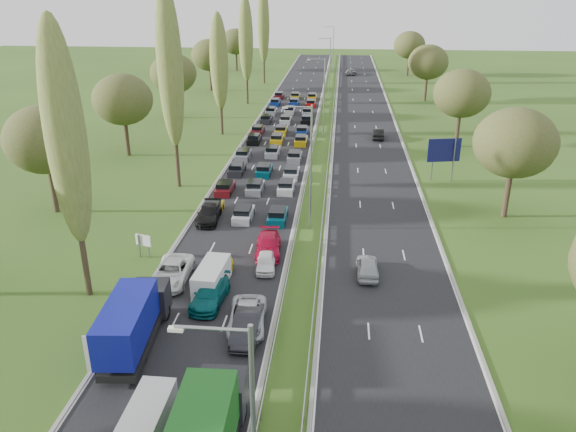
% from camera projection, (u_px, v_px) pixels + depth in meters
% --- Properties ---
extents(ground, '(260.00, 260.00, 0.00)m').
position_uv_depth(ground, '(324.00, 135.00, 88.32)').
color(ground, '#2E4B17').
rests_on(ground, ground).
extents(near_carriageway, '(10.50, 215.00, 0.04)m').
position_uv_depth(near_carriageway, '(283.00, 130.00, 91.21)').
color(near_carriageway, black).
rests_on(near_carriageway, ground).
extents(far_carriageway, '(10.50, 215.00, 0.04)m').
position_uv_depth(far_carriageway, '(366.00, 132.00, 90.03)').
color(far_carriageway, black).
rests_on(far_carriageway, ground).
extents(central_reservation, '(2.36, 215.00, 0.32)m').
position_uv_depth(central_reservation, '(324.00, 128.00, 90.41)').
color(central_reservation, gray).
rests_on(central_reservation, ground).
extents(lamp_columns, '(0.18, 140.18, 12.00)m').
position_uv_depth(lamp_columns, '(324.00, 99.00, 84.20)').
color(lamp_columns, gray).
rests_on(lamp_columns, ground).
extents(poplar_row, '(2.80, 127.80, 22.44)m').
position_uv_depth(poplar_row, '(202.00, 62.00, 74.11)').
color(poplar_row, '#2D2116').
rests_on(poplar_row, ground).
extents(woodland_left, '(8.00, 166.00, 11.10)m').
position_uv_depth(woodland_left, '(113.00, 105.00, 71.71)').
color(woodland_left, '#2D2116').
rests_on(woodland_left, ground).
extents(woodland_right, '(8.00, 153.00, 11.10)m').
position_uv_depth(woodland_right, '(474.00, 105.00, 71.42)').
color(woodland_right, '#2D2116').
rests_on(woodland_right, ground).
extents(traffic_queue_fill, '(9.01, 69.31, 0.80)m').
position_uv_depth(traffic_queue_fill, '(279.00, 136.00, 86.15)').
color(traffic_queue_fill, '#BF990C').
rests_on(traffic_queue_fill, ground).
extents(near_car_2, '(2.82, 5.83, 1.60)m').
position_uv_depth(near_car_2, '(172.00, 272.00, 44.33)').
color(near_car_2, white).
rests_on(near_car_2, near_carriageway).
extents(near_car_3, '(2.36, 5.28, 1.50)m').
position_uv_depth(near_car_3, '(209.00, 214.00, 55.80)').
color(near_car_3, black).
rests_on(near_car_3, near_carriageway).
extents(near_car_7, '(2.48, 5.30, 1.50)m').
position_uv_depth(near_car_7, '(210.00, 294.00, 41.29)').
color(near_car_7, '#055053').
rests_on(near_car_7, near_carriageway).
extents(near_car_8, '(2.00, 4.26, 1.41)m').
position_uv_depth(near_car_8, '(218.00, 270.00, 44.83)').
color(near_car_8, '#CFCB0D').
rests_on(near_car_8, near_carriageway).
extents(near_car_9, '(1.72, 4.89, 1.61)m').
position_uv_depth(near_car_9, '(247.00, 326.00, 37.32)').
color(near_car_9, black).
rests_on(near_car_9, near_carriageway).
extents(near_car_10, '(2.91, 5.55, 1.49)m').
position_uv_depth(near_car_10, '(247.00, 317.00, 38.43)').
color(near_car_10, silver).
rests_on(near_car_10, near_carriageway).
extents(near_car_11, '(2.56, 5.43, 1.53)m').
position_uv_depth(near_car_11, '(268.00, 245.00, 48.96)').
color(near_car_11, '#AA0A2B').
rests_on(near_car_11, near_carriageway).
extents(near_car_12, '(1.88, 4.01, 1.33)m').
position_uv_depth(near_car_12, '(266.00, 261.00, 46.32)').
color(near_car_12, white).
rests_on(near_car_12, near_carriageway).
extents(far_car_0, '(1.79, 4.39, 1.49)m').
position_uv_depth(far_car_0, '(368.00, 266.00, 45.32)').
color(far_car_0, '#A6AAAF').
rests_on(far_car_0, far_carriageway).
extents(far_car_1, '(1.85, 4.76, 1.55)m').
position_uv_depth(far_car_1, '(378.00, 134.00, 85.88)').
color(far_car_1, black).
rests_on(far_car_1, far_carriageway).
extents(far_car_2, '(2.98, 5.76, 1.55)m').
position_uv_depth(far_car_2, '(351.00, 72.00, 147.52)').
color(far_car_2, slate).
rests_on(far_car_2, far_carriageway).
extents(blue_lorry, '(2.46, 8.85, 3.74)m').
position_uv_depth(blue_lorry, '(133.00, 321.00, 35.86)').
color(blue_lorry, black).
rests_on(blue_lorry, near_carriageway).
extents(white_van_front, '(1.91, 4.88, 1.96)m').
position_uv_depth(white_van_front, '(148.00, 419.00, 29.06)').
color(white_van_front, silver).
rests_on(white_van_front, near_carriageway).
extents(white_van_rear, '(1.90, 4.85, 1.95)m').
position_uv_depth(white_van_rear, '(212.00, 276.00, 43.36)').
color(white_van_rear, white).
rests_on(white_van_rear, near_carriageway).
extents(info_sign, '(1.46, 0.54, 2.10)m').
position_uv_depth(info_sign, '(143.00, 243.00, 48.09)').
color(info_sign, gray).
rests_on(info_sign, ground).
extents(direction_sign, '(3.94, 0.92, 5.20)m').
position_uv_depth(direction_sign, '(444.00, 152.00, 66.24)').
color(direction_sign, gray).
rests_on(direction_sign, ground).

